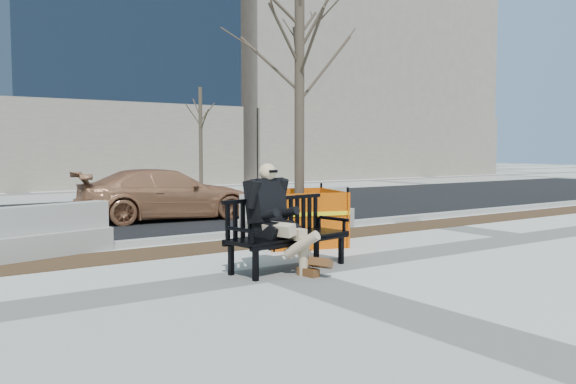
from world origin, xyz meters
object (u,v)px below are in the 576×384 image
object	(u,v)px
bench	(289,269)
sedan	(167,220)
jersey_barrier_left	(21,260)
jersey_barrier_right	(299,234)
tree_fence	(299,244)
seated_man	(273,271)

from	to	relation	value
bench	sedan	bearing A→B (deg)	72.15
bench	jersey_barrier_left	world-z (taller)	bench
jersey_barrier_right	tree_fence	bearing A→B (deg)	-143.04
bench	sedan	size ratio (longest dim) A/B	0.46
seated_man	jersey_barrier_left	world-z (taller)	seated_man
jersey_barrier_right	bench	bearing A→B (deg)	-145.56
tree_fence	jersey_barrier_right	world-z (taller)	tree_fence
tree_fence	bench	bearing A→B (deg)	-129.40
seated_man	jersey_barrier_left	bearing A→B (deg)	123.48
tree_fence	jersey_barrier_right	xyz separation A→B (m)	(0.75, 1.06, 0.00)
seated_man	tree_fence	distance (m)	2.61
jersey_barrier_left	jersey_barrier_right	world-z (taller)	jersey_barrier_right
sedan	jersey_barrier_left	distance (m)	5.76
bench	jersey_barrier_right	xyz separation A→B (m)	(2.29, 2.93, 0.00)
bench	jersey_barrier_left	size ratio (longest dim) A/B	0.67
sedan	bench	bearing A→B (deg)	178.35
jersey_barrier_left	jersey_barrier_right	bearing A→B (deg)	-16.04
sedan	jersey_barrier_left	bearing A→B (deg)	138.99
seated_man	tree_fence	bearing A→B (deg)	36.15
seated_man	sedan	size ratio (longest dim) A/B	0.36
sedan	jersey_barrier_left	xyz separation A→B (m)	(-4.25, -3.88, 0.00)
seated_man	sedan	bearing A→B (deg)	69.93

